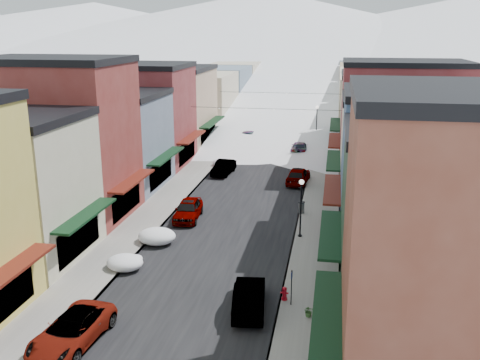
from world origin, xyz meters
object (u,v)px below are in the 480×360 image
at_px(fire_hydrant, 284,294).
at_px(car_silver_sedan, 188,210).
at_px(trash_can, 301,207).
at_px(streetlamp_near, 301,201).
at_px(car_green_sedan, 249,297).
at_px(car_white_suv, 72,331).
at_px(car_dark_hatch, 224,167).

bearing_deg(fire_hydrant, car_silver_sedan, 126.19).
height_order(trash_can, streetlamp_near, streetlamp_near).
distance_m(car_green_sedan, streetlamp_near, 11.05).
relative_size(car_white_suv, trash_can, 5.46).
height_order(car_dark_hatch, streetlamp_near, streetlamp_near).
xyz_separation_m(car_dark_hatch, trash_can, (8.72, -11.06, -0.10)).
bearing_deg(trash_can, fire_hydrant, -89.73).
distance_m(car_silver_sedan, streetlamp_near, 9.51).
relative_size(car_silver_sedan, streetlamp_near, 1.09).
xyz_separation_m(car_silver_sedan, fire_hydrant, (8.77, -11.99, -0.28)).
height_order(car_silver_sedan, streetlamp_near, streetlamp_near).
xyz_separation_m(car_dark_hatch, car_green_sedan, (7.02, -26.84, 0.04)).
height_order(fire_hydrant, trash_can, trash_can).
relative_size(car_white_suv, car_green_sedan, 1.11).
xyz_separation_m(car_silver_sedan, car_green_sedan, (7.00, -13.15, -0.02)).
distance_m(fire_hydrant, streetlamp_near, 9.80).
relative_size(car_white_suv, car_dark_hatch, 1.17).
relative_size(car_silver_sedan, car_green_sedan, 0.99).
bearing_deg(car_white_suv, streetlamp_near, 62.94).
height_order(car_dark_hatch, trash_can, car_dark_hatch).
relative_size(fire_hydrant, streetlamp_near, 0.18).
bearing_deg(car_dark_hatch, fire_hydrant, -65.72).
bearing_deg(trash_can, streetlamp_near, -87.07).
bearing_deg(car_green_sedan, streetlamp_near, -107.20).
height_order(car_silver_sedan, car_green_sedan, car_silver_sedan).
relative_size(car_dark_hatch, trash_can, 4.68).
xyz_separation_m(car_green_sedan, fire_hydrant, (1.77, 1.16, -0.26)).
bearing_deg(car_dark_hatch, car_silver_sedan, -84.52).
xyz_separation_m(car_silver_sedan, trash_can, (8.70, 2.63, -0.15)).
bearing_deg(streetlamp_near, car_silver_sedan, 164.60).
height_order(car_dark_hatch, car_green_sedan, car_green_sedan).
xyz_separation_m(car_white_suv, car_green_sedan, (7.77, 4.66, 0.05)).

